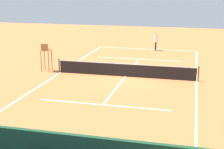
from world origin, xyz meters
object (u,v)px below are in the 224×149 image
at_px(umpire_chair, 46,54).
at_px(tennis_player, 156,40).
at_px(tennis_ball_far, 162,56).
at_px(tennis_ball_near, 150,52).
at_px(tennis_racket, 151,50).
at_px(tennis_net, 125,70).

distance_m(umpire_chair, tennis_player, 12.62).
bearing_deg(tennis_player, tennis_ball_far, 109.58).
bearing_deg(umpire_chair, tennis_ball_far, -136.43).
xyz_separation_m(tennis_ball_near, tennis_ball_far, (-1.33, 1.35, 0.00)).
relative_size(umpire_chair, tennis_ball_far, 32.42).
xyz_separation_m(umpire_chair, tennis_ball_far, (-8.11, -7.71, -1.28)).
height_order(tennis_racket, tennis_ball_far, tennis_ball_far).
bearing_deg(tennis_player, tennis_racket, 13.46).
bearing_deg(tennis_net, tennis_racket, -92.75).
bearing_deg(umpire_chair, tennis_player, -124.53).
bearing_deg(umpire_chair, tennis_racket, -123.08).
bearing_deg(tennis_player, umpire_chair, 55.47).
bearing_deg(tennis_net, tennis_player, -95.16).
bearing_deg(umpire_chair, tennis_ball_near, -126.80).
relative_size(tennis_net, tennis_racket, 19.60).
xyz_separation_m(tennis_player, tennis_ball_near, (0.37, 1.34, -0.98)).
xyz_separation_m(tennis_racket, tennis_ball_far, (-1.40, 2.58, 0.02)).
height_order(tennis_net, tennis_ball_far, tennis_net).
height_order(tennis_net, tennis_player, tennis_player).
xyz_separation_m(tennis_net, tennis_ball_far, (-1.91, -7.85, -0.47)).
height_order(umpire_chair, tennis_racket, umpire_chair).
relative_size(umpire_chair, tennis_ball_near, 32.42).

